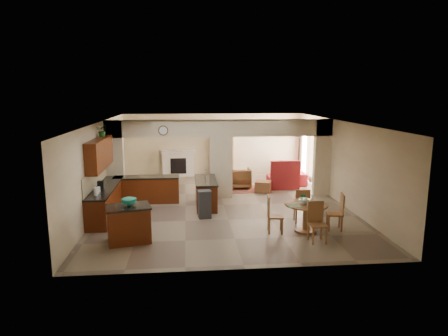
{
  "coord_description": "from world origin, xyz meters",
  "views": [
    {
      "loc": [
        -1.19,
        -12.94,
        3.74
      ],
      "look_at": [
        0.04,
        0.3,
        1.21
      ],
      "focal_mm": 32.0,
      "sensor_mm": 36.0,
      "label": 1
    }
  ],
  "objects": [
    {
      "name": "window_b",
      "position": [
        3.97,
        4.0,
        1.2
      ],
      "size": [
        0.02,
        0.9,
        1.9
      ],
      "primitive_type": "cube",
      "color": "white",
      "rests_on": "wall_right"
    },
    {
      "name": "partition_center_pier",
      "position": [
        0.0,
        1.0,
        1.1
      ],
      "size": [
        0.8,
        0.25,
        2.2
      ],
      "primitive_type": "cube",
      "color": "beige",
      "rests_on": "floor"
    },
    {
      "name": "armchair",
      "position": [
        0.86,
        2.39,
        0.39
      ],
      "size": [
        0.85,
        0.87,
        0.79
      ],
      "primitive_type": "imported",
      "rotation": [
        0.0,
        0.0,
        3.15
      ],
      "color": "maroon",
      "rests_on": "floor"
    },
    {
      "name": "partition_header",
      "position": [
        0.0,
        1.0,
        2.5
      ],
      "size": [
        8.0,
        0.25,
        0.6
      ],
      "primitive_type": "cube",
      "color": "beige",
      "rests_on": "partition_center_pier"
    },
    {
      "name": "partition_left_pier",
      "position": [
        -3.7,
        1.0,
        1.4
      ],
      "size": [
        0.6,
        0.25,
        2.8
      ],
      "primitive_type": "cube",
      "color": "beige",
      "rests_on": "floor"
    },
    {
      "name": "rug",
      "position": [
        1.2,
        2.1,
        0.01
      ],
      "size": [
        1.6,
        1.3,
        0.01
      ],
      "primitive_type": "cube",
      "color": "brown",
      "rests_on": "floor"
    },
    {
      "name": "shelving_unit",
      "position": [
        0.35,
        4.82,
        0.9
      ],
      "size": [
        1.0,
        0.32,
        1.8
      ],
      "primitive_type": "cube",
      "color": "#A35D38",
      "rests_on": "floor"
    },
    {
      "name": "kitchen_counter",
      "position": [
        -3.26,
        -0.25,
        0.46
      ],
      "size": [
        2.52,
        3.29,
        1.48
      ],
      "color": "#481B08",
      "rests_on": "floor"
    },
    {
      "name": "drape_a_right",
      "position": [
        3.93,
        2.9,
        1.2
      ],
      "size": [
        0.1,
        0.28,
        2.3
      ],
      "primitive_type": "cube",
      "color": "#3A1717",
      "rests_on": "wall_right"
    },
    {
      "name": "peninsula",
      "position": [
        -0.6,
        -0.11,
        0.46
      ],
      "size": [
        0.7,
        1.85,
        0.91
      ],
      "color": "#481B08",
      "rests_on": "floor"
    },
    {
      "name": "trash_can",
      "position": [
        -0.7,
        -1.36,
        0.39
      ],
      "size": [
        0.4,
        0.36,
        0.78
      ],
      "primitive_type": "cube",
      "rotation": [
        0.0,
        0.0,
        0.12
      ],
      "color": "#302F32",
      "rests_on": "floor"
    },
    {
      "name": "fruit_bowl",
      "position": [
        1.91,
        -2.87,
        0.87
      ],
      "size": [
        0.31,
        0.31,
        0.17
      ],
      "primitive_type": "cylinder",
      "color": "#5FA222",
      "rests_on": "dining_table"
    },
    {
      "name": "wall_left",
      "position": [
        -4.0,
        0.0,
        1.4
      ],
      "size": [
        0.0,
        10.0,
        10.0
      ],
      "primitive_type": "plane",
      "rotation": [
        1.57,
        0.0,
        1.57
      ],
      "color": "beige",
      "rests_on": "floor"
    },
    {
      "name": "drape_a_left",
      "position": [
        3.93,
        1.7,
        1.2
      ],
      "size": [
        0.1,
        0.28,
        2.3
      ],
      "primitive_type": "cube",
      "color": "#3A1717",
      "rests_on": "wall_right"
    },
    {
      "name": "fireplace",
      "position": [
        -1.6,
        4.83,
        0.61
      ],
      "size": [
        1.6,
        0.35,
        1.2
      ],
      "color": "beige",
      "rests_on": "floor"
    },
    {
      "name": "dining_table",
      "position": [
        1.98,
        -2.83,
        0.52
      ],
      "size": [
        1.16,
        1.16,
        0.79
      ],
      "color": "#A35D38",
      "rests_on": "floor"
    },
    {
      "name": "partition_right_pier",
      "position": [
        3.7,
        1.0,
        1.4
      ],
      "size": [
        0.6,
        0.25,
        2.8
      ],
      "primitive_type": "cube",
      "color": "beige",
      "rests_on": "floor"
    },
    {
      "name": "wall_back",
      "position": [
        0.0,
        5.0,
        1.4
      ],
      "size": [
        8.0,
        0.0,
        8.0
      ],
      "primitive_type": "plane",
      "rotation": [
        1.57,
        0.0,
        0.0
      ],
      "color": "beige",
      "rests_on": "floor"
    },
    {
      "name": "chair_south",
      "position": [
        2.04,
        -3.53,
        0.55
      ],
      "size": [
        0.43,
        0.44,
        1.02
      ],
      "rotation": [
        0.0,
        0.0,
        0.03
      ],
      "color": "#A35D38",
      "rests_on": "floor"
    },
    {
      "name": "teal_bowl",
      "position": [
        -2.67,
        -3.07,
        1.03
      ],
      "size": [
        0.37,
        0.37,
        0.17
      ],
      "primitive_type": "cylinder",
      "color": "#159479",
      "rests_on": "kitchen_island"
    },
    {
      "name": "chaise",
      "position": [
        2.57,
        2.27,
        0.23
      ],
      "size": [
        1.15,
        0.94,
        0.46
      ],
      "primitive_type": "cube",
      "rotation": [
        0.0,
        0.0,
        -0.0
      ],
      "color": "maroon",
      "rests_on": "floor"
    },
    {
      "name": "floor",
      "position": [
        0.0,
        0.0,
        0.0
      ],
      "size": [
        10.0,
        10.0,
        0.0
      ],
      "primitive_type": "plane",
      "color": "#796B54",
      "rests_on": "ground"
    },
    {
      "name": "wall_clock",
      "position": [
        -2.0,
        0.85,
        2.45
      ],
      "size": [
        0.34,
        0.03,
        0.34
      ],
      "primitive_type": "cylinder",
      "rotation": [
        1.57,
        0.0,
        0.0
      ],
      "color": "#4A2718",
      "rests_on": "partition_header"
    },
    {
      "name": "wall_right",
      "position": [
        4.0,
        0.0,
        1.4
      ],
      "size": [
        0.0,
        10.0,
        10.0
      ],
      "primitive_type": "plane",
      "rotation": [
        1.57,
        0.0,
        -1.57
      ],
      "color": "beige",
      "rests_on": "floor"
    },
    {
      "name": "glazed_door",
      "position": [
        3.97,
        3.15,
        1.05
      ],
      "size": [
        0.02,
        0.7,
        2.1
      ],
      "primitive_type": "cube",
      "color": "white",
      "rests_on": "wall_right"
    },
    {
      "name": "sofa",
      "position": [
        3.3,
        3.53,
        0.36
      ],
      "size": [
        2.6,
        1.33,
        0.73
      ],
      "primitive_type": "imported",
      "rotation": [
        0.0,
        0.0,
        1.42
      ],
      "color": "maroon",
      "rests_on": "floor"
    },
    {
      "name": "plant",
      "position": [
        -3.82,
        -0.2,
        2.57
      ],
      "size": [
        0.38,
        0.34,
        0.39
      ],
      "primitive_type": "imported",
      "rotation": [
        0.0,
        0.0,
        -0.1
      ],
      "color": "#154C14",
      "rests_on": "upper_cabinets"
    },
    {
      "name": "window_a",
      "position": [
        3.97,
        2.3,
        1.2
      ],
      "size": [
        0.02,
        0.9,
        1.9
      ],
      "primitive_type": "cube",
      "color": "white",
      "rests_on": "wall_right"
    },
    {
      "name": "ottoman",
      "position": [
        1.67,
        1.64,
        0.21
      ],
      "size": [
        0.73,
        0.73,
        0.42
      ],
      "primitive_type": "cube",
      "rotation": [
        0.0,
        0.0,
        -0.32
      ],
      "color": "maroon",
      "rests_on": "floor"
    },
    {
      "name": "drape_b_right",
      "position": [
        3.93,
        4.6,
        1.2
      ],
      "size": [
        0.1,
        0.28,
        2.3
      ],
      "primitive_type": "cube",
      "color": "#3A1717",
      "rests_on": "wall_right"
    },
    {
      "name": "upper_cabinets",
      "position": [
        -3.82,
        -0.8,
        1.92
      ],
      "size": [
        0.35,
        2.4,
        0.9
      ],
      "primitive_type": "cube",
      "color": "#481B08",
      "rests_on": "wall_left"
    },
    {
      "name": "drape_b_left",
      "position": [
        3.93,
        3.4,
        1.2
      ],
      "size": [
        0.1,
        0.28,
        2.3
      ],
      "primitive_type": "cube",
      "color": "#3A1717",
      "rests_on": "wall_right"
    },
    {
      "name": "chair_north",
      "position": [
        2.07,
        -2.12,
        0.55
      ],
      "size": [
        0.46,
        0.46,
        1.02
      ],
      "rotation": [
        0.0,
        0.0,
        3.04
      ],
      "color": "#A35D38",
      "rests_on": "floor"
    },
    {
      "name": "kitchen_island",
      "position": [
        -2.7,
        -3.13,
        0.47
      ],
      "size": [
        1.23,
        1.0,
        0.94
      ],
      "rotation": [
        0.0,
        0.0,
        0.23
      ],
      "color": "#481B08",
      "rests_on": "floor"
    },
    {
      "name": "chair_east",
      "position": [
        2.9,
        -2.75,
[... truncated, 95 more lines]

